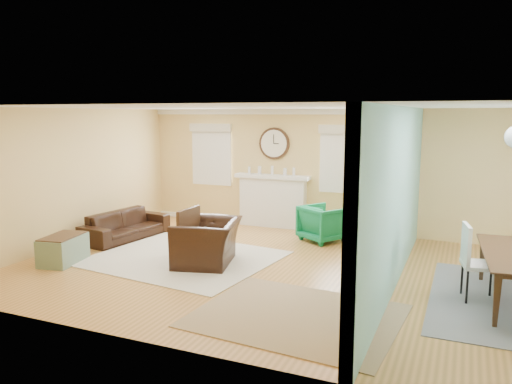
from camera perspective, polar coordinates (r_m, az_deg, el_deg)
floor at (r=8.08m, az=4.45°, el=-9.09°), size 9.00×9.00×0.00m
wall_back at (r=10.64m, az=9.72°, el=2.35°), size 9.00×0.02×2.60m
wall_front at (r=5.07m, az=-6.32°, el=-4.78°), size 9.00×0.02×2.60m
wall_left at (r=10.13m, az=-20.35°, el=1.59°), size 0.02×6.00×2.60m
ceiling at (r=7.68m, az=4.68°, el=9.67°), size 9.00×6.00×0.02m
partition at (r=7.71m, az=15.95°, el=0.08°), size 0.17×6.00×2.60m
fireplace at (r=11.07m, az=1.90°, el=-0.95°), size 1.70×0.30×1.17m
wall_clock at (r=11.00m, az=2.10°, el=5.57°), size 0.70×0.07×0.70m
window_left at (r=11.65m, az=-5.10°, el=4.78°), size 1.05×0.13×1.42m
window_right at (r=10.55m, az=9.97°, el=4.25°), size 1.05×0.13×1.42m
rug_cream at (r=8.85m, az=-8.30°, el=-7.49°), size 3.30×2.95×0.02m
rug_jute at (r=6.43m, az=4.72°, el=-13.90°), size 2.60×2.19×0.01m
sofa at (r=10.41m, az=-14.67°, el=-3.68°), size 0.97×1.96×0.55m
eames_chair at (r=8.41m, az=-5.58°, el=-5.75°), size 1.26×1.36×0.75m
green_chair at (r=9.95m, az=7.67°, el=-3.57°), size 1.06×1.07×0.71m
trunk at (r=9.06m, az=-21.17°, el=-6.12°), size 0.65×0.90×0.48m
credenza at (r=9.13m, az=14.72°, el=-4.64°), size 0.53×1.57×0.80m
tv at (r=9.00m, az=14.78°, el=-0.41°), size 0.23×0.99×0.56m
garden_stool at (r=8.16m, az=13.03°, el=-7.44°), size 0.31×0.31×0.46m
potted_plant at (r=8.05m, az=13.14°, el=-4.42°), size 0.36×0.40×0.42m
dining_chair_w at (r=7.35m, az=24.33°, el=-6.73°), size 0.54×0.54×1.04m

